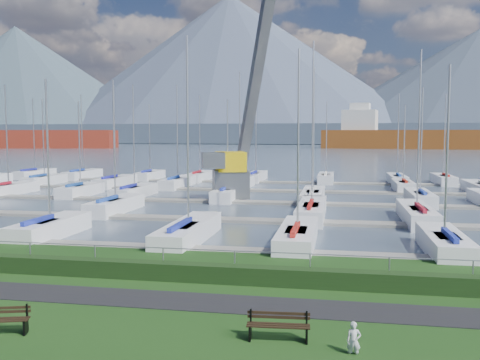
# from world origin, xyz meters

# --- Properties ---
(path) EXTENTS (160.00, 2.00, 0.04)m
(path) POSITION_xyz_m (0.00, -3.00, 0.01)
(path) COLOR black
(path) RESTS_ON grass
(water) EXTENTS (800.00, 540.00, 0.20)m
(water) POSITION_xyz_m (0.00, 260.00, -0.40)
(water) COLOR #425061
(hedge) EXTENTS (80.00, 0.70, 0.70)m
(hedge) POSITION_xyz_m (0.00, -0.40, 0.35)
(hedge) COLOR black
(hedge) RESTS_ON grass
(fence) EXTENTS (80.00, 0.04, 0.04)m
(fence) POSITION_xyz_m (0.00, 0.00, 1.20)
(fence) COLOR gray
(fence) RESTS_ON grass
(foothill) EXTENTS (900.00, 80.00, 12.00)m
(foothill) POSITION_xyz_m (0.00, 330.00, 6.00)
(foothill) COLOR #3F4C5C
(foothill) RESTS_ON water
(mountains) EXTENTS (1190.00, 360.00, 115.00)m
(mountains) POSITION_xyz_m (7.35, 404.62, 46.68)
(mountains) COLOR #40515E
(mountains) RESTS_ON water
(docks) EXTENTS (90.00, 41.60, 0.25)m
(docks) POSITION_xyz_m (0.00, 26.00, -0.22)
(docks) COLOR slate
(docks) RESTS_ON water
(bench_right) EXTENTS (1.83, 0.55, 0.85)m
(bench_right) POSITION_xyz_m (4.42, -5.92, 0.42)
(bench_right) COLOR black
(bench_right) RESTS_ON grass
(person) EXTENTS (0.38, 0.25, 1.03)m
(person) POSITION_xyz_m (6.51, -6.53, 0.52)
(person) COLOR silver
(person) RESTS_ON grass
(crane) EXTENTS (7.37, 13.04, 22.35)m
(crane) POSITION_xyz_m (-3.45, 29.48, 5.33)
(crane) COLOR slate
(crane) RESTS_ON water
(cargo_ship_west) EXTENTS (90.12, 33.96, 21.50)m
(cargo_ship_west) POSITION_xyz_m (-138.47, 190.55, 3.65)
(cargo_ship_west) COLOR maroon
(cargo_ship_west) RESTS_ON water
(cargo_ship_mid) EXTENTS (102.45, 32.68, 21.50)m
(cargo_ship_mid) POSITION_xyz_m (45.37, 211.40, 3.53)
(cargo_ship_mid) COLOR brown
(cargo_ship_mid) RESTS_ON water
(sailboat_fleet) EXTENTS (75.95, 50.03, 13.66)m
(sailboat_fleet) POSITION_xyz_m (-1.53, 28.93, 5.39)
(sailboat_fleet) COLOR navy
(sailboat_fleet) RESTS_ON water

